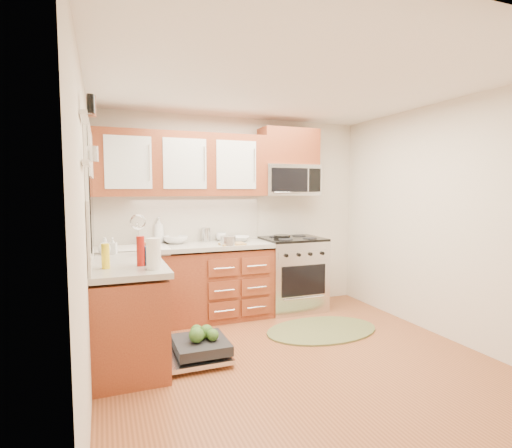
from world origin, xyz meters
name	(u,v)px	position (x,y,z in m)	size (l,w,h in m)	color
floor	(295,359)	(0.00, 0.00, 0.00)	(3.50, 3.50, 0.00)	brown
ceiling	(297,85)	(0.00, 0.00, 2.50)	(3.50, 3.50, 0.00)	white
wall_back	(235,215)	(0.00, 1.75, 1.25)	(3.50, 0.04, 2.50)	beige
wall_front	(454,256)	(0.00, -1.75, 1.25)	(3.50, 0.04, 2.50)	beige
wall_left	(86,234)	(-1.75, 0.00, 1.25)	(0.04, 3.50, 2.50)	beige
wall_right	(443,220)	(1.75, 0.00, 1.25)	(0.04, 3.50, 2.50)	beige
base_cabinet_back	(186,286)	(-0.73, 1.45, 0.42)	(2.05, 0.60, 0.85)	maroon
base_cabinet_left	(127,316)	(-1.45, 0.52, 0.42)	(0.60, 1.25, 0.85)	maroon
countertop_back	(186,247)	(-0.72, 1.44, 0.90)	(2.07, 0.64, 0.05)	#B1ADA2
countertop_left	(127,265)	(-1.44, 0.53, 0.90)	(0.64, 1.27, 0.05)	#B1ADA2
backsplash_back	(181,219)	(-0.73, 1.74, 1.21)	(2.05, 0.02, 0.57)	beige
backsplash_left	(91,232)	(-1.74, 0.52, 1.21)	(0.02, 1.25, 0.57)	beige
upper_cabinets	(182,165)	(-0.73, 1.57, 1.88)	(2.05, 0.35, 0.75)	maroon
cabinet_over_mw	(288,147)	(0.68, 1.57, 2.13)	(0.76, 0.35, 0.47)	maroon
range	(292,273)	(0.68, 1.43, 0.47)	(0.76, 0.64, 0.95)	silver
microwave	(289,180)	(0.68, 1.55, 1.70)	(0.76, 0.38, 0.40)	silver
sink	(140,258)	(-1.25, 1.42, 0.80)	(0.62, 0.50, 0.26)	white
dishwasher	(197,350)	(-0.86, 0.30, 0.10)	(0.70, 0.60, 0.20)	silver
window	(89,193)	(-1.74, 0.50, 1.55)	(0.03, 1.05, 1.05)	white
window_blind	(91,154)	(-1.71, 0.50, 1.88)	(0.02, 0.96, 0.40)	white
shelf_upper	(85,117)	(-1.72, -0.35, 2.05)	(0.04, 0.40, 0.03)	white
shelf_lower	(87,164)	(-1.72, -0.35, 1.75)	(0.04, 0.40, 0.03)	white
rug	(322,330)	(0.62, 0.56, 0.01)	(1.30, 0.84, 0.02)	#62663A
skillet	(282,237)	(0.52, 1.43, 0.97)	(0.21, 0.21, 0.04)	black
stock_pot	(228,241)	(-0.27, 1.22, 0.98)	(0.18, 0.18, 0.11)	silver
cutting_board	(232,244)	(-0.21, 1.24, 0.94)	(0.29, 0.19, 0.02)	tan
canister	(206,235)	(-0.42, 1.65, 1.01)	(0.11, 0.11, 0.18)	silver
paper_towel_roll	(154,254)	(-1.25, 0.11, 1.05)	(0.12, 0.12, 0.26)	white
mustard_bottle	(106,256)	(-1.62, 0.27, 1.03)	(0.07, 0.07, 0.21)	yellow
red_bottle	(141,251)	(-1.34, 0.29, 1.05)	(0.07, 0.07, 0.26)	#A5160D
wooden_box	(144,249)	(-1.25, 0.88, 0.99)	(0.12, 0.09, 0.12)	brown
blue_carton	(151,255)	(-1.25, 0.30, 1.01)	(0.10, 0.06, 0.16)	#22589F
bowl_a	(239,239)	(-0.03, 1.52, 0.96)	(0.26, 0.26, 0.06)	#999999
bowl_b	(176,240)	(-0.81, 1.60, 0.97)	(0.29, 0.29, 0.09)	#999999
cup	(221,237)	(-0.22, 1.65, 0.98)	(0.13, 0.13, 0.10)	#999999
soap_bottle_a	(159,230)	(-1.00, 1.68, 1.09)	(0.12, 0.12, 0.32)	#999999
soap_bottle_b	(113,246)	(-1.55, 1.05, 1.01)	(0.08, 0.08, 0.17)	#999999
soap_bottle_c	(105,246)	(-1.62, 1.05, 1.01)	(0.13, 0.13, 0.17)	#999999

